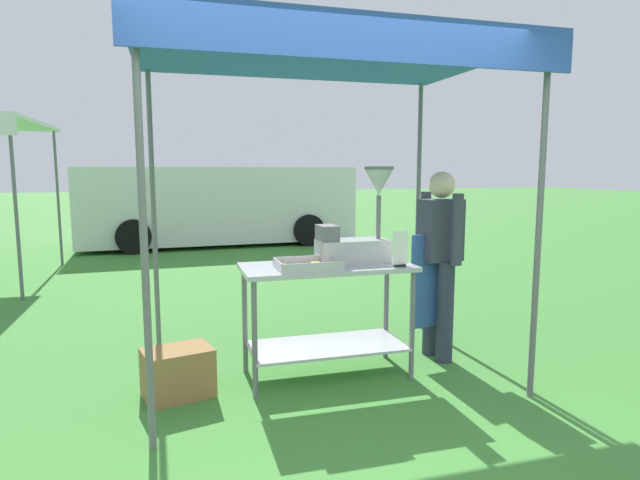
# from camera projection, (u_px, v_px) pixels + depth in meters

# --- Properties ---
(ground_plane) EXTENTS (70.00, 70.00, 0.00)m
(ground_plane) POSITION_uv_depth(u_px,v_px,m) (234.00, 269.00, 8.67)
(ground_plane) COLOR #3D7F33
(stall_canopy) EXTENTS (2.80, 2.05, 2.53)m
(stall_canopy) POSITION_uv_depth(u_px,v_px,m) (324.00, 63.00, 3.95)
(stall_canopy) COLOR slate
(stall_canopy) RESTS_ON ground
(donut_cart) EXTENTS (1.32, 0.61, 0.89)m
(donut_cart) POSITION_uv_depth(u_px,v_px,m) (327.00, 296.00, 4.09)
(donut_cart) COLOR #B7B7BC
(donut_cart) RESTS_ON ground
(donut_tray) EXTENTS (0.47, 0.33, 0.07)m
(donut_tray) POSITION_uv_depth(u_px,v_px,m) (307.00, 266.00, 3.88)
(donut_tray) COLOR #B7B7BC
(donut_tray) RESTS_ON donut_cart
(donut_fryer) EXTENTS (0.62, 0.28, 0.76)m
(donut_fryer) POSITION_uv_depth(u_px,v_px,m) (357.00, 231.00, 4.18)
(donut_fryer) COLOR #B7B7BC
(donut_fryer) RESTS_ON donut_cart
(menu_sign) EXTENTS (0.13, 0.05, 0.28)m
(menu_sign) POSITION_uv_depth(u_px,v_px,m) (400.00, 251.00, 3.98)
(menu_sign) COLOR black
(menu_sign) RESTS_ON donut_cart
(vendor) EXTENTS (0.46, 0.54, 1.61)m
(vendor) POSITION_uv_depth(u_px,v_px,m) (439.00, 255.00, 4.45)
(vendor) COLOR #2D3347
(vendor) RESTS_ON ground
(supply_crate) EXTENTS (0.54, 0.43, 0.35)m
(supply_crate) POSITION_uv_depth(u_px,v_px,m) (178.00, 373.00, 3.77)
(supply_crate) COLOR olive
(supply_crate) RESTS_ON ground
(van_white) EXTENTS (5.85, 2.29, 1.69)m
(van_white) POSITION_uv_depth(u_px,v_px,m) (218.00, 204.00, 11.60)
(van_white) COLOR white
(van_white) RESTS_ON ground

